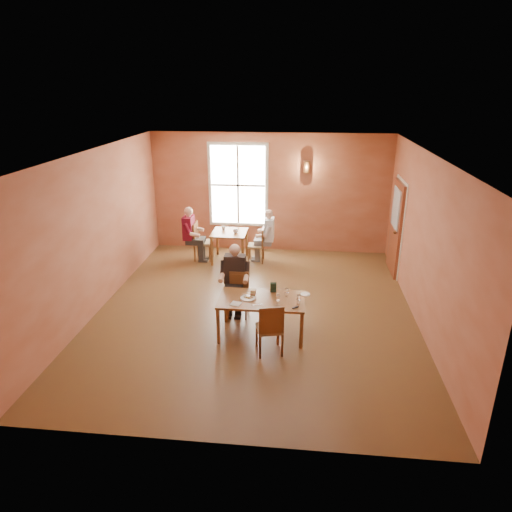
# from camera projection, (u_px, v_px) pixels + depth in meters

# --- Properties ---
(ground) EXTENTS (6.00, 7.00, 0.01)m
(ground) POSITION_uv_depth(u_px,v_px,m) (255.00, 310.00, 8.81)
(ground) COLOR brown
(ground) RESTS_ON ground
(wall_back) EXTENTS (6.00, 0.04, 3.00)m
(wall_back) POSITION_uv_depth(u_px,v_px,m) (270.00, 193.00, 11.53)
(wall_back) COLOR brown
(wall_back) RESTS_ON ground
(wall_front) EXTENTS (6.00, 0.04, 3.00)m
(wall_front) POSITION_uv_depth(u_px,v_px,m) (221.00, 336.00, 5.02)
(wall_front) COLOR brown
(wall_front) RESTS_ON ground
(wall_left) EXTENTS (0.04, 7.00, 3.00)m
(wall_left) POSITION_uv_depth(u_px,v_px,m) (97.00, 231.00, 8.57)
(wall_left) COLOR brown
(wall_left) RESTS_ON ground
(wall_right) EXTENTS (0.04, 7.00, 3.00)m
(wall_right) POSITION_uv_depth(u_px,v_px,m) (425.00, 242.00, 7.98)
(wall_right) COLOR brown
(wall_right) RESTS_ON ground
(ceiling) EXTENTS (6.00, 7.00, 0.04)m
(ceiling) POSITION_uv_depth(u_px,v_px,m) (255.00, 153.00, 7.74)
(ceiling) COLOR white
(ceiling) RESTS_ON wall_back
(window) EXTENTS (1.36, 0.10, 1.96)m
(window) POSITION_uv_depth(u_px,v_px,m) (238.00, 185.00, 11.49)
(window) COLOR white
(window) RESTS_ON wall_back
(door) EXTENTS (0.12, 1.04, 2.10)m
(door) POSITION_uv_depth(u_px,v_px,m) (395.00, 228.00, 10.29)
(door) COLOR maroon
(door) RESTS_ON ground
(wall_sconce) EXTENTS (0.16, 0.16, 0.28)m
(wall_sconce) POSITION_uv_depth(u_px,v_px,m) (307.00, 167.00, 11.10)
(wall_sconce) COLOR brown
(wall_sconce) RESTS_ON wall_back
(main_table) EXTENTS (1.46, 0.82, 0.69)m
(main_table) POSITION_uv_depth(u_px,v_px,m) (262.00, 317.00, 7.85)
(main_table) COLOR brown
(main_table) RESTS_ON ground
(chair_diner_main) EXTENTS (0.36, 0.36, 0.83)m
(chair_diner_main) POSITION_uv_depth(u_px,v_px,m) (238.00, 295.00, 8.48)
(chair_diner_main) COLOR #4E2812
(chair_diner_main) RESTS_ON ground
(diner_main) EXTENTS (0.52, 0.52, 1.29)m
(diner_main) POSITION_uv_depth(u_px,v_px,m) (238.00, 285.00, 8.37)
(diner_main) COLOR black
(diner_main) RESTS_ON ground
(chair_empty) EXTENTS (0.48, 0.48, 0.89)m
(chair_empty) POSITION_uv_depth(u_px,v_px,m) (269.00, 327.00, 7.31)
(chair_empty) COLOR #4F260F
(chair_empty) RESTS_ON ground
(plate_food) EXTENTS (0.34, 0.34, 0.03)m
(plate_food) POSITION_uv_depth(u_px,v_px,m) (248.00, 298.00, 7.74)
(plate_food) COLOR silver
(plate_food) RESTS_ON main_table
(sandwich) EXTENTS (0.09, 0.09, 0.10)m
(sandwich) POSITION_uv_depth(u_px,v_px,m) (253.00, 293.00, 7.82)
(sandwich) COLOR #DDAF7C
(sandwich) RESTS_ON main_table
(goblet_a) EXTENTS (0.07, 0.07, 0.17)m
(goblet_a) POSITION_uv_depth(u_px,v_px,m) (287.00, 292.00, 7.79)
(goblet_a) COLOR white
(goblet_a) RESTS_ON main_table
(goblet_b) EXTENTS (0.09, 0.09, 0.18)m
(goblet_b) POSITION_uv_depth(u_px,v_px,m) (298.00, 299.00, 7.52)
(goblet_b) COLOR white
(goblet_b) RESTS_ON main_table
(goblet_c) EXTENTS (0.09, 0.09, 0.19)m
(goblet_c) POSITION_uv_depth(u_px,v_px,m) (278.00, 299.00, 7.50)
(goblet_c) COLOR white
(goblet_c) RESTS_ON main_table
(menu_stand) EXTENTS (0.11, 0.07, 0.18)m
(menu_stand) POSITION_uv_depth(u_px,v_px,m) (273.00, 288.00, 7.95)
(menu_stand) COLOR #193021
(menu_stand) RESTS_ON main_table
(knife) EXTENTS (0.18, 0.05, 0.00)m
(knife) POSITION_uv_depth(u_px,v_px,m) (257.00, 305.00, 7.53)
(knife) COLOR silver
(knife) RESTS_ON main_table
(napkin) EXTENTS (0.20, 0.20, 0.01)m
(napkin) POSITION_uv_depth(u_px,v_px,m) (236.00, 304.00, 7.56)
(napkin) COLOR silver
(napkin) RESTS_ON main_table
(side_plate) EXTENTS (0.21, 0.21, 0.01)m
(side_plate) POSITION_uv_depth(u_px,v_px,m) (305.00, 294.00, 7.89)
(side_plate) COLOR silver
(side_plate) RESTS_ON main_table
(sunglasses) EXTENTS (0.11, 0.11, 0.01)m
(sunglasses) POSITION_uv_depth(u_px,v_px,m) (295.00, 307.00, 7.43)
(sunglasses) COLOR black
(sunglasses) RESTS_ON main_table
(second_table) EXTENTS (0.83, 0.83, 0.73)m
(second_table) POSITION_uv_depth(u_px,v_px,m) (230.00, 246.00, 11.18)
(second_table) COLOR brown
(second_table) RESTS_ON ground
(chair_diner_white) EXTENTS (0.38, 0.38, 0.85)m
(chair_diner_white) POSITION_uv_depth(u_px,v_px,m) (256.00, 245.00, 11.09)
(chair_diner_white) COLOR brown
(chair_diner_white) RESTS_ON ground
(diner_white) EXTENTS (0.50, 0.50, 1.25)m
(diner_white) POSITION_uv_depth(u_px,v_px,m) (257.00, 237.00, 11.02)
(diner_white) COLOR white
(diner_white) RESTS_ON ground
(chair_diner_maroon) EXTENTS (0.41, 0.41, 0.94)m
(chair_diner_maroon) POSITION_uv_depth(u_px,v_px,m) (203.00, 241.00, 11.20)
(chair_diner_maroon) COLOR brown
(chair_diner_maroon) RESTS_ON ground
(diner_maroon) EXTENTS (0.52, 0.52, 1.31)m
(diner_maroon) POSITION_uv_depth(u_px,v_px,m) (202.00, 234.00, 11.14)
(diner_maroon) COLOR maroon
(diner_maroon) RESTS_ON ground
(cup_a) EXTENTS (0.13, 0.13, 0.09)m
(cup_a) POSITION_uv_depth(u_px,v_px,m) (236.00, 231.00, 10.96)
(cup_a) COLOR silver
(cup_a) RESTS_ON second_table
(cup_b) EXTENTS (0.13, 0.13, 0.10)m
(cup_b) POSITION_uv_depth(u_px,v_px,m) (223.00, 228.00, 11.19)
(cup_b) COLOR beige
(cup_b) RESTS_ON second_table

